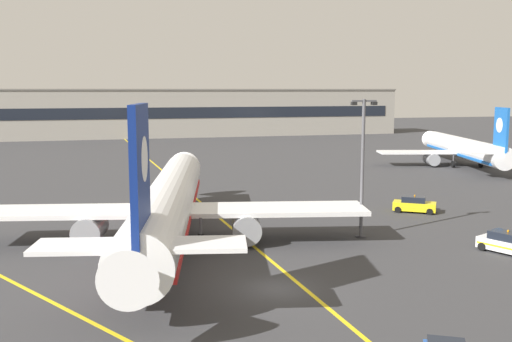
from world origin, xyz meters
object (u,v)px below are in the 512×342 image
airliner_foreground (169,203)px  service_car_nearest (414,205)px  airliner_background (464,149)px  apron_lamp_post (362,166)px  safety_cone_by_nose_gear (156,204)px  service_car_third (507,243)px

airliner_foreground → service_car_nearest: airliner_foreground is taller
airliner_background → service_car_nearest: size_ratio=7.79×
service_car_nearest → airliner_foreground: bearing=-166.3°
airliner_foreground → airliner_background: airliner_foreground is taller
airliner_background → apron_lamp_post: bearing=-133.3°
service_car_nearest → safety_cone_by_nose_gear: 26.97m
apron_lamp_post → airliner_background: bearing=46.7°
airliner_background → airliner_foreground: bearing=-145.0°
service_car_nearest → service_car_third: same height
safety_cone_by_nose_gear → apron_lamp_post: bearing=-48.9°
airliner_foreground → service_car_nearest: size_ratio=9.18×
apron_lamp_post → airliner_foreground: bearing=173.7°
airliner_background → apron_lamp_post: apron_lamp_post is taller
apron_lamp_post → service_car_third: bearing=-40.2°
airliner_background → service_car_nearest: airliner_background is taller
safety_cone_by_nose_gear → service_car_nearest: bearing=-21.3°
airliner_foreground → airliner_background: (51.82, 36.28, -0.49)m
airliner_foreground → service_car_third: airliner_foreground is taller
service_car_third → service_car_nearest: bearing=86.5°
service_car_nearest → safety_cone_by_nose_gear: service_car_nearest is taller
airliner_foreground → safety_cone_by_nose_gear: bearing=88.4°
apron_lamp_post → service_car_nearest: size_ratio=2.58×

